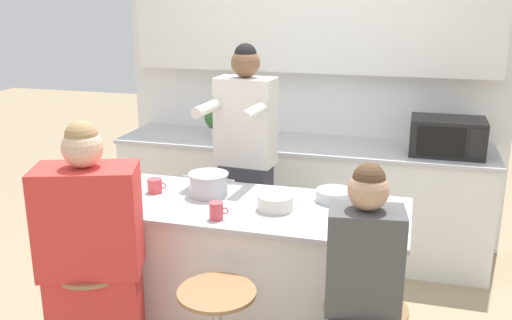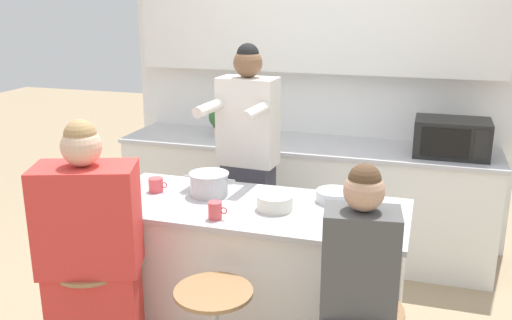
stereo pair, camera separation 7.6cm
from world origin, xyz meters
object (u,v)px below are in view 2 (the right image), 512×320
person_cooking (248,172)px  microwave (452,138)px  kitchen_island (252,274)px  banana_bunch (127,203)px  person_seated_near (357,319)px  fruit_bowl (334,196)px  person_wrapped_blanket (92,266)px  coffee_cup_far (215,210)px  bar_stool_leftmost (95,317)px  coffee_cup_near (156,185)px  cooking_pot (209,184)px  potted_plant (221,119)px

person_cooking → microwave: bearing=31.6°
kitchen_island → banana_bunch: size_ratio=10.51×
person_seated_near → fruit_bowl: person_seated_near is taller
person_wrapped_blanket → coffee_cup_far: bearing=12.3°
fruit_bowl → coffee_cup_far: 0.73m
kitchen_island → coffee_cup_far: (-0.13, -0.25, 0.49)m
kitchen_island → fruit_bowl: bearing=24.4°
fruit_bowl → banana_bunch: 1.20m
person_wrapped_blanket → banana_bunch: 0.43m
coffee_cup_far → microwave: (1.23, 1.61, 0.11)m
person_seated_near → banana_bunch: (-1.36, 0.36, 0.29)m
bar_stool_leftmost → coffee_cup_near: 0.85m
person_cooking → person_wrapped_blanket: person_cooking is taller
kitchen_island → banana_bunch: banana_bunch is taller
kitchen_island → microwave: (1.10, 1.35, 0.60)m
fruit_bowl → coffee_cup_far: size_ratio=2.00×
bar_stool_leftmost → person_seated_near: (1.40, -0.02, 0.25)m
person_cooking → cooking_pot: (-0.06, -0.57, 0.09)m
kitchen_island → banana_bunch: 0.85m
bar_stool_leftmost → cooking_pot: 0.98m
fruit_bowl → bar_stool_leftmost: bearing=-145.7°
person_cooking → coffee_cup_near: person_cooking is taller
banana_bunch → coffee_cup_far: bearing=-1.4°
cooking_pot → microwave: (1.40, 1.27, 0.09)m
coffee_cup_near → potted_plant: potted_plant is taller
banana_bunch → person_cooking: bearing=64.2°
kitchen_island → microwave: microwave is taller
cooking_pot → coffee_cup_far: (0.17, -0.34, -0.02)m
bar_stool_leftmost → coffee_cup_far: bearing=29.6°
fruit_bowl → potted_plant: 1.67m
kitchen_island → bar_stool_leftmost: bearing=-140.5°
bar_stool_leftmost → microwave: size_ratio=1.28×
coffee_cup_far → microwave: bearing=52.6°
person_seated_near → coffee_cup_near: 1.51m
bar_stool_leftmost → person_cooking: 1.42m
microwave → person_cooking: bearing=-152.6°
person_cooking → banana_bunch: 1.00m
cooking_pot → person_seated_near: bearing=-34.9°
kitchen_island → bar_stool_leftmost: (-0.71, -0.59, -0.07)m
fruit_bowl → potted_plant: potted_plant is taller
cooking_pot → fruit_bowl: size_ratio=1.52×
bar_stool_leftmost → person_seated_near: size_ratio=0.49×
cooking_pot → banana_bunch: bearing=-138.7°
person_seated_near → coffee_cup_far: bearing=149.4°
bar_stool_leftmost → microwave: microwave is taller
coffee_cup_near → coffee_cup_far: coffee_cup_far is taller
bar_stool_leftmost → coffee_cup_far: (0.58, 0.33, 0.56)m
person_seated_near → microwave: person_seated_near is taller
bar_stool_leftmost → banana_bunch: bearing=83.9°
kitchen_island → coffee_cup_far: 0.57m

